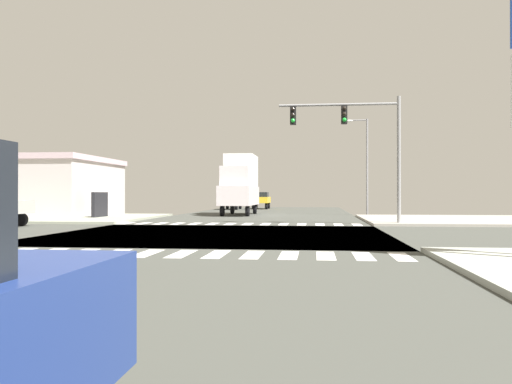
{
  "coord_description": "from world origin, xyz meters",
  "views": [
    {
      "loc": [
        3.94,
        -21.57,
        1.67
      ],
      "look_at": [
        1.24,
        2.65,
        1.77
      ],
      "focal_mm": 36.7,
      "sensor_mm": 36.0,
      "label": 1
    }
  ],
  "objects_px": {
    "street_lamp": "(364,157)",
    "bank_building": "(20,187)",
    "traffic_signal_mast": "(352,131)",
    "box_truck_leading_1": "(240,183)",
    "sedan_farside_2": "(261,199)",
    "sedan_nearside_1": "(232,199)"
  },
  "relations": [
    {
      "from": "bank_building",
      "to": "box_truck_leading_1",
      "type": "bearing_deg",
      "value": 13.61
    },
    {
      "from": "traffic_signal_mast",
      "to": "street_lamp",
      "type": "bearing_deg",
      "value": 82.12
    },
    {
      "from": "sedan_farside_2",
      "to": "box_truck_leading_1",
      "type": "height_order",
      "value": "box_truck_leading_1"
    },
    {
      "from": "traffic_signal_mast",
      "to": "street_lamp",
      "type": "distance_m",
      "value": 13.39
    },
    {
      "from": "bank_building",
      "to": "sedan_farside_2",
      "type": "xyz_separation_m",
      "value": [
        16.37,
        20.88,
        -1.1
      ]
    },
    {
      "from": "box_truck_leading_1",
      "to": "traffic_signal_mast",
      "type": "bearing_deg",
      "value": 121.81
    },
    {
      "from": "street_lamp",
      "to": "sedan_farside_2",
      "type": "xyz_separation_m",
      "value": [
        -9.83,
        16.55,
        -3.46
      ]
    },
    {
      "from": "bank_building",
      "to": "sedan_nearside_1",
      "type": "bearing_deg",
      "value": 54.43
    },
    {
      "from": "sedan_nearside_1",
      "to": "sedan_farside_2",
      "type": "relative_size",
      "value": 1.0
    },
    {
      "from": "street_lamp",
      "to": "sedan_nearside_1",
      "type": "relative_size",
      "value": 1.77
    },
    {
      "from": "traffic_signal_mast",
      "to": "bank_building",
      "type": "xyz_separation_m",
      "value": [
        -24.36,
        8.93,
        -2.89
      ]
    },
    {
      "from": "sedan_farside_2",
      "to": "box_truck_leading_1",
      "type": "xyz_separation_m",
      "value": [
        -0.0,
        -16.92,
        1.45
      ]
    },
    {
      "from": "sedan_nearside_1",
      "to": "box_truck_leading_1",
      "type": "bearing_deg",
      "value": 101.51
    },
    {
      "from": "bank_building",
      "to": "box_truck_leading_1",
      "type": "relative_size",
      "value": 2.05
    },
    {
      "from": "traffic_signal_mast",
      "to": "sedan_farside_2",
      "type": "height_order",
      "value": "traffic_signal_mast"
    },
    {
      "from": "sedan_nearside_1",
      "to": "sedan_farside_2",
      "type": "bearing_deg",
      "value": -143.93
    },
    {
      "from": "sedan_nearside_1",
      "to": "box_truck_leading_1",
      "type": "distance_m",
      "value": 15.1
    },
    {
      "from": "street_lamp",
      "to": "sedan_farside_2",
      "type": "bearing_deg",
      "value": 120.7
    },
    {
      "from": "traffic_signal_mast",
      "to": "sedan_nearside_1",
      "type": "distance_m",
      "value": 29.99
    },
    {
      "from": "street_lamp",
      "to": "bank_building",
      "type": "relative_size",
      "value": 0.52
    },
    {
      "from": "sedan_farside_2",
      "to": "street_lamp",
      "type": "bearing_deg",
      "value": 120.7
    },
    {
      "from": "sedan_nearside_1",
      "to": "box_truck_leading_1",
      "type": "relative_size",
      "value": 0.6
    }
  ]
}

